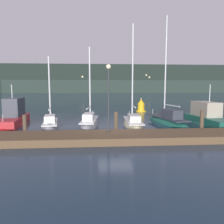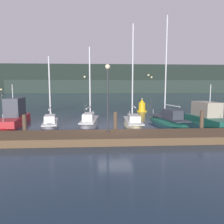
{
  "view_description": "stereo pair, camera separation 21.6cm",
  "coord_description": "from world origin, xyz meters",
  "px_view_note": "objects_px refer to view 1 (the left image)",
  "views": [
    {
      "loc": [
        -1.44,
        -15.8,
        3.44
      ],
      "look_at": [
        0.0,
        3.15,
        1.2
      ],
      "focal_mm": 35.0,
      "sensor_mm": 36.0,
      "label": 1
    },
    {
      "loc": [
        -1.22,
        -15.82,
        3.44
      ],
      "look_at": [
        0.0,
        3.15,
        1.2
      ],
      "focal_mm": 35.0,
      "sensor_mm": 36.0,
      "label": 2
    }
  ],
  "objects_px": {
    "sailboat_berth_5": "(133,125)",
    "dock_lamppost": "(109,88)",
    "motorboat_berth_2": "(13,119)",
    "channel_buoy": "(141,107)",
    "sailboat_berth_4": "(90,125)",
    "motorboat_berth_7": "(208,121)",
    "sailboat_berth_6": "(167,121)",
    "sailboat_berth_3": "(50,126)"
  },
  "relations": [
    {
      "from": "sailboat_berth_6",
      "to": "sailboat_berth_3",
      "type": "bearing_deg",
      "value": -173.27
    },
    {
      "from": "dock_lamppost",
      "to": "channel_buoy",
      "type": "bearing_deg",
      "value": 70.51
    },
    {
      "from": "sailboat_berth_4",
      "to": "motorboat_berth_7",
      "type": "relative_size",
      "value": 1.15
    },
    {
      "from": "motorboat_berth_2",
      "to": "sailboat_berth_3",
      "type": "height_order",
      "value": "sailboat_berth_3"
    },
    {
      "from": "channel_buoy",
      "to": "dock_lamppost",
      "type": "bearing_deg",
      "value": -109.49
    },
    {
      "from": "motorboat_berth_7",
      "to": "sailboat_berth_6",
      "type": "bearing_deg",
      "value": 164.56
    },
    {
      "from": "sailboat_berth_3",
      "to": "motorboat_berth_7",
      "type": "relative_size",
      "value": 1.01
    },
    {
      "from": "channel_buoy",
      "to": "motorboat_berth_7",
      "type": "bearing_deg",
      "value": -69.17
    },
    {
      "from": "sailboat_berth_4",
      "to": "sailboat_berth_6",
      "type": "height_order",
      "value": "sailboat_berth_6"
    },
    {
      "from": "motorboat_berth_7",
      "to": "channel_buoy",
      "type": "bearing_deg",
      "value": 110.83
    },
    {
      "from": "sailboat_berth_4",
      "to": "sailboat_berth_5",
      "type": "height_order",
      "value": "sailboat_berth_5"
    },
    {
      "from": "sailboat_berth_3",
      "to": "sailboat_berth_6",
      "type": "distance_m",
      "value": 10.59
    },
    {
      "from": "motorboat_berth_2",
      "to": "channel_buoy",
      "type": "bearing_deg",
      "value": 33.79
    },
    {
      "from": "sailboat_berth_5",
      "to": "channel_buoy",
      "type": "distance_m",
      "value": 11.07
    },
    {
      "from": "sailboat_berth_3",
      "to": "motorboat_berth_7",
      "type": "distance_m",
      "value": 14.01
    },
    {
      "from": "motorboat_berth_2",
      "to": "dock_lamppost",
      "type": "height_order",
      "value": "dock_lamppost"
    },
    {
      "from": "channel_buoy",
      "to": "sailboat_berth_6",
      "type": "bearing_deg",
      "value": -86.97
    },
    {
      "from": "sailboat_berth_5",
      "to": "dock_lamppost",
      "type": "xyz_separation_m",
      "value": [
        -2.39,
        -4.46,
        3.25
      ]
    },
    {
      "from": "sailboat_berth_5",
      "to": "channel_buoy",
      "type": "relative_size",
      "value": 5.09
    },
    {
      "from": "channel_buoy",
      "to": "dock_lamppost",
      "type": "relative_size",
      "value": 0.42
    },
    {
      "from": "sailboat_berth_3",
      "to": "sailboat_berth_5",
      "type": "height_order",
      "value": "sailboat_berth_5"
    },
    {
      "from": "sailboat_berth_3",
      "to": "motorboat_berth_2",
      "type": "bearing_deg",
      "value": 155.53
    },
    {
      "from": "motorboat_berth_2",
      "to": "sailboat_berth_5",
      "type": "distance_m",
      "value": 10.78
    },
    {
      "from": "sailboat_berth_6",
      "to": "channel_buoy",
      "type": "distance_m",
      "value": 9.55
    },
    {
      "from": "sailboat_berth_5",
      "to": "motorboat_berth_7",
      "type": "bearing_deg",
      "value": 1.4
    },
    {
      "from": "sailboat_berth_3",
      "to": "channel_buoy",
      "type": "xyz_separation_m",
      "value": [
        10.02,
        10.76,
        0.58
      ]
    },
    {
      "from": "motorboat_berth_2",
      "to": "sailboat_berth_5",
      "type": "relative_size",
      "value": 0.71
    },
    {
      "from": "sailboat_berth_3",
      "to": "dock_lamppost",
      "type": "relative_size",
      "value": 1.52
    },
    {
      "from": "motorboat_berth_2",
      "to": "motorboat_berth_7",
      "type": "xyz_separation_m",
      "value": [
        17.61,
        -1.36,
        -0.14
      ]
    },
    {
      "from": "sailboat_berth_6",
      "to": "dock_lamppost",
      "type": "distance_m",
      "value": 8.7
    },
    {
      "from": "sailboat_berth_5",
      "to": "dock_lamppost",
      "type": "bearing_deg",
      "value": -118.17
    },
    {
      "from": "sailboat_berth_6",
      "to": "channel_buoy",
      "type": "relative_size",
      "value": 5.66
    },
    {
      "from": "sailboat_berth_3",
      "to": "sailboat_berth_4",
      "type": "distance_m",
      "value": 3.31
    },
    {
      "from": "sailboat_berth_3",
      "to": "dock_lamppost",
      "type": "bearing_deg",
      "value": -43.0
    },
    {
      "from": "motorboat_berth_2",
      "to": "sailboat_berth_4",
      "type": "bearing_deg",
      "value": -10.89
    },
    {
      "from": "motorboat_berth_2",
      "to": "sailboat_berth_6",
      "type": "relative_size",
      "value": 0.63
    },
    {
      "from": "sailboat_berth_4",
      "to": "motorboat_berth_7",
      "type": "bearing_deg",
      "value": -0.19
    },
    {
      "from": "motorboat_berth_2",
      "to": "sailboat_berth_5",
      "type": "xyz_separation_m",
      "value": [
        10.67,
        -1.53,
        -0.37
      ]
    },
    {
      "from": "sailboat_berth_4",
      "to": "sailboat_berth_5",
      "type": "distance_m",
      "value": 3.77
    },
    {
      "from": "sailboat_berth_5",
      "to": "sailboat_berth_6",
      "type": "xyz_separation_m",
      "value": [
        3.46,
        1.13,
        0.05
      ]
    },
    {
      "from": "motorboat_berth_2",
      "to": "sailboat_berth_4",
      "type": "relative_size",
      "value": 0.88
    },
    {
      "from": "sailboat_berth_4",
      "to": "motorboat_berth_7",
      "type": "xyz_separation_m",
      "value": [
        10.71,
        -0.03,
        0.24
      ]
    }
  ]
}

